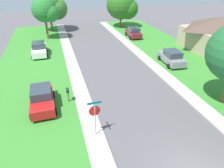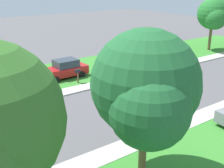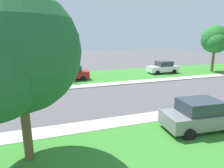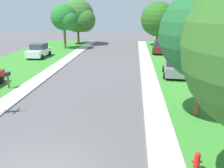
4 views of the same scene
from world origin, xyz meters
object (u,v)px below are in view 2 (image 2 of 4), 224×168
(car_white_kerbside_mid, at_px, (161,50))
(mailbox, at_px, (78,73))
(car_red_across_road, at_px, (65,69))
(stop_sign_far_corner, at_px, (31,77))
(tree_across_right, at_px, (213,15))
(tree_across_left, at_px, (146,90))

(car_white_kerbside_mid, height_order, mailbox, car_white_kerbside_mid)
(car_red_across_road, bearing_deg, car_white_kerbside_mid, 92.01)
(stop_sign_far_corner, bearing_deg, tree_across_right, 95.74)
(stop_sign_far_corner, relative_size, car_red_across_road, 0.64)
(tree_across_left, bearing_deg, tree_across_right, 120.50)
(car_red_across_road, distance_m, tree_across_right, 20.75)
(tree_across_right, xyz_separation_m, mailbox, (1.13, -20.19, -3.59))
(mailbox, bearing_deg, car_white_kerbside_mid, 101.45)
(stop_sign_far_corner, bearing_deg, car_white_kerbside_mid, 102.78)
(car_white_kerbside_mid, distance_m, tree_across_left, 23.16)
(car_red_across_road, bearing_deg, tree_across_right, 87.21)
(car_red_across_road, height_order, mailbox, car_red_across_road)
(stop_sign_far_corner, xyz_separation_m, mailbox, (-1.38, 4.70, -0.88))
(car_red_across_road, relative_size, car_white_kerbside_mid, 1.01)
(car_white_kerbside_mid, bearing_deg, stop_sign_far_corner, -77.22)
(car_white_kerbside_mid, bearing_deg, mailbox, -78.55)
(stop_sign_far_corner, bearing_deg, mailbox, 106.30)
(stop_sign_far_corner, distance_m, car_red_across_road, 5.80)
(stop_sign_far_corner, relative_size, tree_across_right, 0.41)
(tree_across_right, bearing_deg, car_red_across_road, -92.79)
(car_red_across_road, xyz_separation_m, car_white_kerbside_mid, (-0.45, 12.89, 0.00))
(stop_sign_far_corner, relative_size, car_white_kerbside_mid, 0.64)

